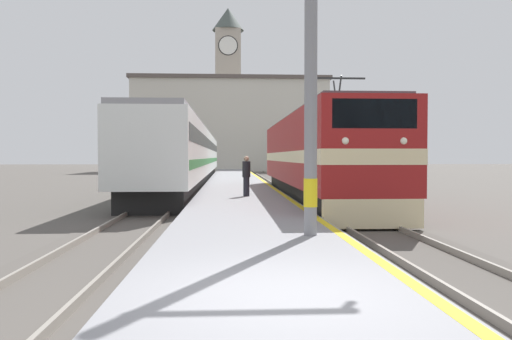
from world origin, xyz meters
TOP-DOWN VIEW (x-y plane):
  - ground_plane at (0.00, 30.00)m, footprint 200.00×200.00m
  - platform at (0.00, 25.00)m, footprint 3.96×140.00m
  - rail_track_near at (3.37, 25.00)m, footprint 2.84×140.00m
  - rail_track_far at (-3.33, 25.00)m, footprint 2.84×140.00m
  - locomotive_train at (3.37, 16.49)m, footprint 2.92×18.67m
  - passenger_train at (-3.33, 31.06)m, footprint 2.92×41.32m
  - catenary_mast at (1.24, 4.45)m, footprint 2.50×0.29m
  - person_on_platform at (0.19, 14.89)m, footprint 0.34×0.34m
  - clock_tower at (-0.56, 78.84)m, footprint 5.29×5.29m
  - station_building at (-0.24, 66.18)m, footprint 27.54×10.45m

SIDE VIEW (x-z plane):
  - ground_plane at x=0.00m, z-range 0.00..0.00m
  - rail_track_near at x=3.37m, z-range -0.05..0.11m
  - rail_track_far at x=-3.33m, z-range -0.05..0.11m
  - platform at x=0.00m, z-range 0.00..0.39m
  - person_on_platform at x=0.19m, z-range 0.43..2.11m
  - locomotive_train at x=3.37m, z-range -0.44..4.46m
  - passenger_train at x=-3.33m, z-range 0.15..4.11m
  - catenary_mast at x=1.24m, z-range 0.35..8.09m
  - station_building at x=-0.24m, z-range 0.02..13.12m
  - clock_tower at x=-0.56m, z-range 0.87..28.02m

